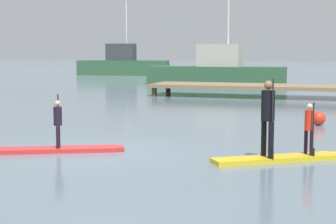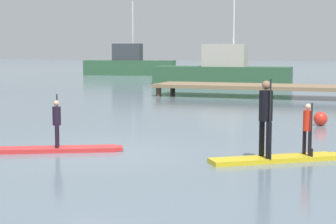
{
  "view_description": "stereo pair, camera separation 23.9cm",
  "coord_description": "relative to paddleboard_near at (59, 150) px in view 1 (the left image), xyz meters",
  "views": [
    {
      "loc": [
        5.46,
        -11.74,
        2.4
      ],
      "look_at": [
        0.85,
        2.51,
        0.72
      ],
      "focal_mm": 58.49,
      "sensor_mm": 36.0,
      "label": 1
    },
    {
      "loc": [
        5.68,
        -11.66,
        2.4
      ],
      "look_at": [
        0.85,
        2.51,
        0.72
      ],
      "focal_mm": 58.49,
      "sensor_mm": 36.0,
      "label": 2
    }
  ],
  "objects": [
    {
      "name": "paddler_child_solo",
      "position": [
        -0.01,
        0.01,
        0.68
      ],
      "size": [
        0.26,
        0.37,
        1.26
      ],
      "color": "black",
      "rests_on": "paddleboard_near"
    },
    {
      "name": "paddleboard_far",
      "position": [
        5.14,
        0.53,
        0.0
      ],
      "size": [
        2.79,
        2.1,
        0.1
      ],
      "color": "gold",
      "rests_on": "ground"
    },
    {
      "name": "paddler_child_front",
      "position": [
        5.74,
        0.92,
        0.69
      ],
      "size": [
        0.29,
        0.35,
        1.18
      ],
      "color": "black",
      "rests_on": "paddleboard_far"
    },
    {
      "name": "floating_dock",
      "position": [
        3.12,
        16.99,
        0.5
      ],
      "size": [
        13.07,
        2.97,
        0.64
      ],
      "color": "#846B4C",
      "rests_on": "ground"
    },
    {
      "name": "paddleboard_near",
      "position": [
        0.0,
        0.0,
        0.0
      ],
      "size": [
        3.0,
        1.73,
        0.1
      ],
      "color": "red",
      "rests_on": "ground"
    },
    {
      "name": "mooring_buoy_near",
      "position": [
        5.69,
        6.75,
        0.17
      ],
      "size": [
        0.45,
        0.45,
        0.45
      ],
      "primitive_type": "sphere",
      "color": "red",
      "rests_on": "ground"
    },
    {
      "name": "paddler_adult",
      "position": [
        4.9,
        0.36,
        1.0
      ],
      "size": [
        0.41,
        0.45,
        1.71
      ],
      "color": "black",
      "rests_on": "paddleboard_far"
    },
    {
      "name": "fishing_boat_white_large",
      "position": [
        -2.22,
        26.74,
        0.92
      ],
      "size": [
        9.75,
        2.38,
        8.04
      ],
      "color": "#2D5638",
      "rests_on": "ground"
    },
    {
      "name": "ground_plane",
      "position": [
        0.99,
        0.3,
        -0.05
      ],
      "size": [
        240.0,
        240.0,
        0.0
      ],
      "primitive_type": "plane",
      "color": "slate"
    },
    {
      "name": "fishing_boat_green_midground",
      "position": [
        -14.4,
        38.62,
        1.02
      ],
      "size": [
        9.13,
        3.58,
        7.24
      ],
      "color": "#2D5638",
      "rests_on": "ground"
    }
  ]
}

